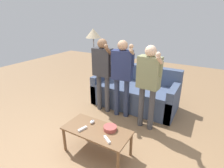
{
  "coord_description": "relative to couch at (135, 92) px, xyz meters",
  "views": [
    {
      "loc": [
        1.4,
        -1.87,
        2.01
      ],
      "look_at": [
        0.06,
        0.44,
        0.95
      ],
      "focal_mm": 28.23,
      "sensor_mm": 36.0,
      "label": 1
    }
  ],
  "objects": [
    {
      "name": "game_remote_wand_near",
      "position": [
        -0.06,
        -1.85,
        0.12
      ],
      "size": [
        0.07,
        0.15,
        0.03
      ],
      "color": "white",
      "rests_on": "coffee_table"
    },
    {
      "name": "floor_lamp",
      "position": [
        -1.21,
        0.1,
        1.16
      ],
      "size": [
        0.38,
        0.38,
        1.69
      ],
      "color": "#2D2D33",
      "rests_on": "ground"
    },
    {
      "name": "player_center",
      "position": [
        -0.07,
        -0.58,
        0.67
      ],
      "size": [
        0.49,
        0.3,
        1.57
      ],
      "color": "#2D3856",
      "rests_on": "ground"
    },
    {
      "name": "game_remote_wand_far",
      "position": [
        0.38,
        -1.87,
        0.12
      ],
      "size": [
        0.15,
        0.11,
        0.03
      ],
      "color": "white",
      "rests_on": "coffee_table"
    },
    {
      "name": "player_right",
      "position": [
        0.52,
        -0.73,
        0.66
      ],
      "size": [
        0.45,
        0.34,
        1.55
      ],
      "color": "#47474C",
      "rests_on": "ground"
    },
    {
      "name": "game_remote_nunchuk",
      "position": [
        -0.04,
        -1.64,
        0.13
      ],
      "size": [
        0.06,
        0.09,
        0.05
      ],
      "color": "white",
      "rests_on": "coffee_table"
    },
    {
      "name": "couch",
      "position": [
        0.0,
        0.0,
        0.0
      ],
      "size": [
        1.87,
        0.89,
        0.9
      ],
      "color": "#475675",
      "rests_on": "ground"
    },
    {
      "name": "coffee_table",
      "position": [
        0.11,
        -1.74,
        0.05
      ],
      "size": [
        1.01,
        0.48,
        0.42
      ],
      "color": "brown",
      "rests_on": "ground"
    },
    {
      "name": "ground_plane",
      "position": [
        -0.0,
        -1.63,
        -0.32
      ],
      "size": [
        12.0,
        12.0,
        0.0
      ],
      "primitive_type": "plane",
      "color": "#93704C"
    },
    {
      "name": "snack_bowl",
      "position": [
        0.29,
        -1.64,
        0.13
      ],
      "size": [
        0.19,
        0.19,
        0.06
      ],
      "primitive_type": "cylinder",
      "color": "#B24C47",
      "rests_on": "coffee_table"
    },
    {
      "name": "player_left",
      "position": [
        -0.51,
        -0.58,
        0.67
      ],
      "size": [
        0.47,
        0.32,
        1.57
      ],
      "color": "#47474C",
      "rests_on": "ground"
    }
  ]
}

